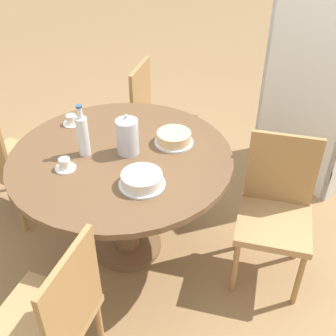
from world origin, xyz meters
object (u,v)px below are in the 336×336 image
chair_c (3,159)px  cup_b (65,165)px  chair_d (52,317)px  chair_b (158,119)px  cake_second (174,138)px  bookshelf (313,82)px  chair_a (276,209)px  water_bottle (83,135)px  coffee_pot (127,135)px  cup_a (72,121)px  cake_main (142,180)px

chair_c → cup_b: size_ratio=7.95×
chair_d → chair_c: bearing=-134.3°
chair_b → cake_second: (0.71, -0.32, 0.31)m
bookshelf → cup_b: bookshelf is taller
chair_d → cake_second: bearing=170.8°
chair_a → chair_d: bearing=-133.4°
chair_a → water_bottle: size_ratio=2.92×
chair_b → water_bottle: 1.05m
chair_c → cup_b: chair_c is taller
chair_d → coffee_pot: bearing=-178.0°
cake_second → cup_b: (-0.11, -0.64, -0.01)m
chair_a → cup_a: (-1.10, -0.76, 0.30)m
water_bottle → chair_d: bearing=-35.5°
chair_b → cup_a: size_ratio=7.95×
coffee_pot → water_bottle: 0.25m
water_bottle → cup_a: size_ratio=2.72×
chair_d → cup_b: 0.80m
cup_b → chair_a: bearing=55.7°
chair_c → cup_a: size_ratio=7.95×
chair_a → cake_second: chair_a is taller
chair_b → cake_main: size_ratio=3.72×
chair_a → cup_b: (-0.67, -0.98, 0.30)m
cup_a → water_bottle: bearing=-10.6°
cake_second → cup_a: cake_second is taller
bookshelf → cup_a: bearing=74.3°
bookshelf → water_bottle: bookshelf is taller
coffee_pot → cake_second: 0.29m
bookshelf → water_bottle: size_ratio=5.26×
chair_b → cup_b: size_ratio=7.95×
cake_second → cup_b: 0.65m
chair_b → coffee_pot: coffee_pot is taller
cake_second → cup_b: size_ratio=2.03×
bookshelf → cup_b: 1.92m
chair_c → chair_d: (1.35, -0.16, 0.00)m
water_bottle → chair_a: bearing=48.0°
water_bottle → cake_main: size_ratio=1.27×
bookshelf → cake_main: 1.67m
chair_d → cup_b: chair_d is taller
cake_second → cup_a: (-0.54, -0.42, -0.01)m
chair_c → chair_d: bearing=142.5°
chair_d → cup_b: (-0.65, 0.37, 0.30)m
chair_a → bookshelf: bearing=81.3°
chair_d → bookshelf: size_ratio=0.56×
cup_a → chair_a: bearing=34.6°
chair_c → chair_d: 1.36m
bookshelf → water_bottle: bearing=86.1°
chair_c → cake_main: 1.20m
water_bottle → cup_a: 0.38m
chair_a → chair_d: same height
chair_d → cake_main: 0.77m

